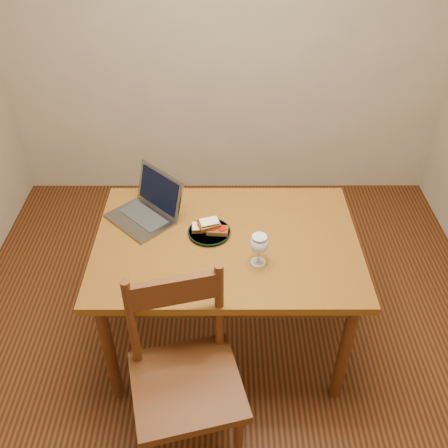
{
  "coord_description": "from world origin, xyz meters",
  "views": [
    {
      "loc": [
        -0.02,
        -1.82,
        2.34
      ],
      "look_at": [
        -0.02,
        0.1,
        0.8
      ],
      "focal_mm": 40.0,
      "sensor_mm": 36.0,
      "label": 1
    }
  ],
  "objects_px": {
    "table": "(227,253)",
    "chair": "(185,372)",
    "milk_glass": "(259,250)",
    "laptop": "(149,206)",
    "plate": "(209,232)"
  },
  "relations": [
    {
      "from": "milk_glass",
      "to": "plate",
      "type": "bearing_deg",
      "value": 137.84
    },
    {
      "from": "table",
      "to": "milk_glass",
      "type": "distance_m",
      "value": 0.27
    },
    {
      "from": "chair",
      "to": "table",
      "type": "bearing_deg",
      "value": 59.9
    },
    {
      "from": "laptop",
      "to": "table",
      "type": "bearing_deg",
      "value": 18.16
    },
    {
      "from": "milk_glass",
      "to": "laptop",
      "type": "bearing_deg",
      "value": 146.36
    },
    {
      "from": "chair",
      "to": "plate",
      "type": "bearing_deg",
      "value": 68.22
    },
    {
      "from": "milk_glass",
      "to": "laptop",
      "type": "relative_size",
      "value": 0.38
    },
    {
      "from": "plate",
      "to": "milk_glass",
      "type": "bearing_deg",
      "value": -42.16
    },
    {
      "from": "table",
      "to": "plate",
      "type": "bearing_deg",
      "value": 150.69
    },
    {
      "from": "chair",
      "to": "milk_glass",
      "type": "relative_size",
      "value": 3.38
    },
    {
      "from": "table",
      "to": "chair",
      "type": "relative_size",
      "value": 2.36
    },
    {
      "from": "table",
      "to": "milk_glass",
      "type": "relative_size",
      "value": 7.98
    },
    {
      "from": "table",
      "to": "chair",
      "type": "height_order",
      "value": "chair"
    },
    {
      "from": "table",
      "to": "plate",
      "type": "relative_size",
      "value": 6.09
    },
    {
      "from": "table",
      "to": "laptop",
      "type": "bearing_deg",
      "value": 153.26
    }
  ]
}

